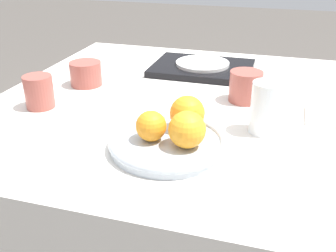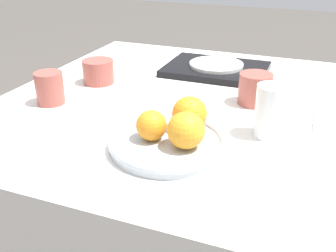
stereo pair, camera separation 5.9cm
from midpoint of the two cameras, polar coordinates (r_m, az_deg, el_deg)
table at (r=1.19m, az=4.09°, el=-12.78°), size 1.12×0.98×0.71m
fruit_platter at (r=0.79m, az=-2.15°, el=-2.45°), size 0.24×0.24×0.03m
orange_0 at (r=0.78m, az=-4.65°, el=-0.04°), size 0.06×0.06×0.06m
orange_1 at (r=0.75m, az=0.85°, el=-0.61°), size 0.07×0.07×0.07m
orange_2 at (r=0.82m, az=0.75°, el=1.86°), size 0.07×0.07×0.07m
water_glass at (r=0.85m, az=12.10°, el=2.56°), size 0.07×0.07×0.11m
serving_tray at (r=1.25m, az=3.65°, el=8.37°), size 0.31×0.23×0.02m
side_plate at (r=1.25m, az=3.67°, el=9.02°), size 0.17×0.17×0.01m
cup_0 at (r=1.15m, az=-13.30°, el=7.39°), size 0.09×0.09×0.07m
cup_1 at (r=1.02m, az=9.58°, el=5.65°), size 0.08×0.08×0.08m
cup_2 at (r=1.03m, az=-19.80°, el=4.67°), size 0.07×0.07×0.08m
napkin at (r=0.98m, az=20.65°, el=1.18°), size 0.10×0.11×0.01m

